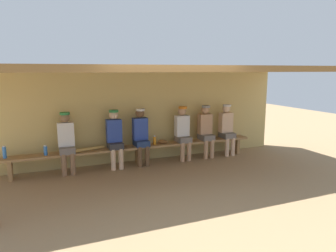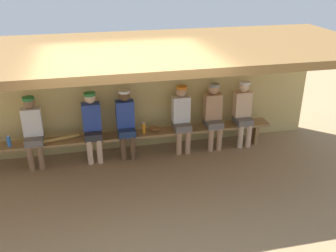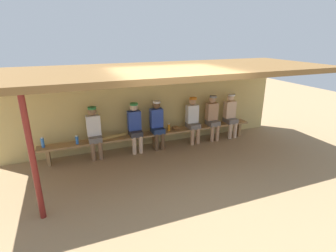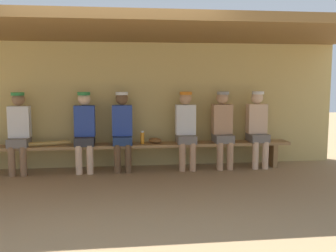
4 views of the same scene
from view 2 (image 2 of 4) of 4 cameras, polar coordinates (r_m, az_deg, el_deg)
name	(u,v)px [view 2 (image 2 of 4)]	position (r m, az deg, el deg)	size (l,w,h in m)	color
ground_plane	(135,201)	(6.19, -5.00, -11.21)	(24.00, 24.00, 0.00)	#9E7F59
back_wall	(119,95)	(7.46, -7.49, 4.62)	(8.00, 0.20, 2.20)	tan
dugout_roof	(123,52)	(5.89, -6.79, 11.13)	(8.00, 2.80, 0.12)	brown
bench	(123,138)	(7.32, -6.83, -1.79)	(6.00, 0.36, 0.46)	#9E7547
player_rightmost	(243,110)	(7.77, 11.29, 2.37)	(0.34, 0.42, 1.34)	slate
player_with_sunglasses	(33,129)	(7.23, -19.81, -0.37)	(0.34, 0.42, 1.34)	slate
player_near_post	(92,123)	(7.15, -11.42, 0.39)	(0.34, 0.42, 1.34)	#333338
player_shirtless_tan	(126,120)	(7.18, -6.43, 0.85)	(0.34, 0.42, 1.34)	navy
player_in_white	(213,113)	(7.55, 6.89, 2.01)	(0.34, 0.42, 1.34)	slate
player_in_red	(181,116)	(7.36, 2.06, 1.60)	(0.34, 0.42, 1.34)	slate
water_bottle_orange	(9,141)	(7.33, -22.99, -2.11)	(0.07, 0.07, 0.22)	blue
water_bottle_blue	(144,128)	(7.28, -3.70, -0.28)	(0.07, 0.07, 0.22)	orange
baseball_glove_worn	(155,129)	(7.38, -2.05, -0.40)	(0.24, 0.17, 0.09)	brown
baseball_bat	(58,139)	(7.28, -16.31, -1.90)	(0.07, 0.07, 0.81)	tan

